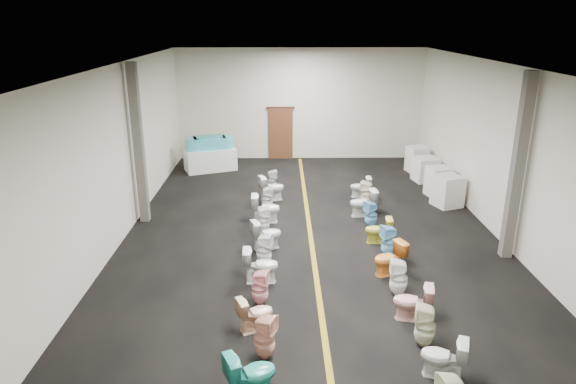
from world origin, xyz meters
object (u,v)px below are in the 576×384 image
Objects in this scene: toilet_left_2 at (255,313)px; toilet_left_10 at (272,188)px; appliance_crate_d at (417,159)px; toilet_right_6 at (389,241)px; toilet_right_3 at (413,302)px; display_table at (210,160)px; toilet_left_0 at (251,374)px; toilet_left_7 at (263,220)px; toilet_left_9 at (267,199)px; toilet_right_10 at (367,194)px; toilet_left_4 at (261,265)px; toilet_right_2 at (425,326)px; toilet_left_3 at (260,288)px; toilet_right_11 at (360,187)px; appliance_crate_c at (425,169)px; appliance_crate_b at (439,182)px; toilet_left_8 at (266,208)px; toilet_right_8 at (371,215)px; toilet_left_6 at (266,234)px; toilet_right_5 at (389,259)px; toilet_left_5 at (264,250)px; toilet_right_4 at (399,278)px; toilet_right_9 at (363,203)px; toilet_left_1 at (265,337)px; toilet_right_7 at (378,230)px; appliance_crate_a at (448,191)px; bathtub at (210,143)px; toilet_right_1 at (443,358)px.

toilet_left_10 is at bearing -25.12° from toilet_left_2.
toilet_right_6 is (-2.56, -7.42, -0.07)m from appliance_crate_d.
toilet_right_3 is 0.90× the size of toilet_right_6.
toilet_left_0 is at bearing -79.87° from display_table.
toilet_left_7 is 1.01× the size of toilet_left_9.
toilet_left_9 is 3.10m from toilet_right_10.
toilet_left_4 is 3.86m from toilet_right_2.
toilet_left_3 reaches higher than toilet_right_11.
toilet_left_9 is (0.06, 1.76, -0.00)m from toilet_left_7.
appliance_crate_c is 10.18m from toilet_right_2.
toilet_left_8 is at bearing -158.44° from appliance_crate_b.
toilet_left_3 is at bearing -59.76° from toilet_right_8.
toilet_left_6 is 3.18m from toilet_right_5.
toilet_left_4 is 0.81m from toilet_left_5.
toilet_right_10 is 1.21× the size of toilet_right_11.
toilet_left_6 is (-5.57, -6.87, -0.10)m from appliance_crate_d.
toilet_left_7 is (-0.08, 1.92, -0.02)m from toilet_left_5.
toilet_left_8 is at bearing -138.90° from toilet_right_4.
appliance_crate_c is 4.40m from toilet_right_9.
toilet_right_9 is at bearing 169.28° from toilet_right_6.
toilet_left_3 is 3.18m from toilet_right_5.
toilet_right_4 is at bearing -106.41° from appliance_crate_d.
toilet_left_1 reaches higher than toilet_right_7.
appliance_crate_a is 1.26× the size of toilet_right_5.
toilet_left_9 is (2.30, -4.46, -0.69)m from bathtub.
toilet_right_1 is (3.09, 0.41, -0.04)m from toilet_left_0.
toilet_left_9 is at bearing 12.75° from toilet_left_3.
bathtub is at bearing -140.86° from toilet_right_3.
toilet_right_5 is (2.91, 1.29, 0.00)m from toilet_left_3.
toilet_right_9 is (-2.76, -0.84, -0.08)m from appliance_crate_a.
toilet_right_5 is (2.84, -1.42, -0.01)m from toilet_left_6.
toilet_left_10 is 4.41m from toilet_right_7.
toilet_right_1 is at bearing -76.25° from toilet_left_1.
toilet_right_11 is at bearing -159.27° from toilet_right_1.
toilet_right_9 is (2.87, 0.43, -0.01)m from toilet_left_8.
appliance_crate_d is 1.21× the size of toilet_left_0.
toilet_left_1 is 1.11× the size of toilet_right_1.
display_table reaches higher than toilet_right_2.
toilet_right_7 is 1.93m from toilet_right_9.
toilet_left_7 is at bearing 13.66° from toilet_left_3.
appliance_crate_c is 1.05× the size of toilet_right_2.
toilet_right_5 is (2.76, 3.03, -0.02)m from toilet_left_1.
bathtub is 8.55m from appliance_crate_b.
toilet_right_8 reaches higher than toilet_left_9.
toilet_left_6 reaches higher than toilet_right_3.
toilet_left_4 is 0.96× the size of toilet_right_10.
toilet_left_5 is 1.03× the size of toilet_right_5.
appliance_crate_a reaches higher than toilet_right_3.
display_table is 4.27m from toilet_left_10.
toilet_left_2 is 5.43m from toilet_left_8.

